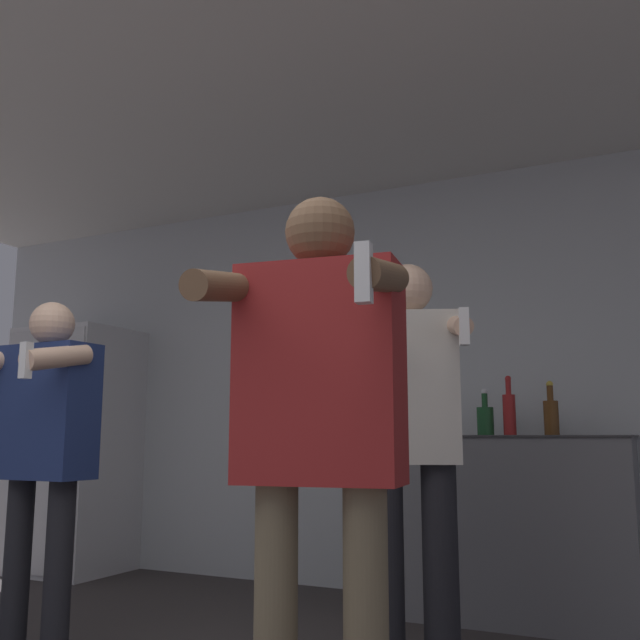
{
  "coord_description": "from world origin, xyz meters",
  "views": [
    {
      "loc": [
        1.45,
        -1.01,
        0.94
      ],
      "look_at": [
        0.6,
        0.76,
        1.26
      ],
      "focal_mm": 40.0,
      "sensor_mm": 36.0,
      "label": 1
    }
  ],
  "objects_px": {
    "person_man_side": "(44,437)",
    "bottle_red_label": "(551,415)",
    "person_woman_foreground": "(319,420)",
    "refrigerator": "(74,448)",
    "bottle_dark_rum": "(485,419)",
    "bottle_tall_gin": "(509,412)",
    "person_spectator_back": "(411,438)"
  },
  "relations": [
    {
      "from": "bottle_tall_gin",
      "to": "bottle_dark_rum",
      "type": "distance_m",
      "value": 0.14
    },
    {
      "from": "refrigerator",
      "to": "bottle_red_label",
      "type": "relative_size",
      "value": 6.01
    },
    {
      "from": "bottle_dark_rum",
      "to": "person_man_side",
      "type": "bearing_deg",
      "value": -131.68
    },
    {
      "from": "refrigerator",
      "to": "person_woman_foreground",
      "type": "xyz_separation_m",
      "value": [
        3.0,
        -2.15,
        0.13
      ]
    },
    {
      "from": "person_woman_foreground",
      "to": "person_man_side",
      "type": "bearing_deg",
      "value": 162.53
    },
    {
      "from": "refrigerator",
      "to": "person_woman_foreground",
      "type": "bearing_deg",
      "value": -35.6
    },
    {
      "from": "bottle_red_label",
      "to": "person_man_side",
      "type": "relative_size",
      "value": 0.19
    },
    {
      "from": "refrigerator",
      "to": "person_man_side",
      "type": "relative_size",
      "value": 1.12
    },
    {
      "from": "bottle_tall_gin",
      "to": "person_spectator_back",
      "type": "bearing_deg",
      "value": -99.17
    },
    {
      "from": "refrigerator",
      "to": "bottle_dark_rum",
      "type": "relative_size",
      "value": 6.79
    },
    {
      "from": "person_woman_foreground",
      "to": "person_spectator_back",
      "type": "distance_m",
      "value": 1.05
    },
    {
      "from": "bottle_red_label",
      "to": "person_woman_foreground",
      "type": "xyz_separation_m",
      "value": [
        -0.31,
        -2.17,
        -0.07
      ]
    },
    {
      "from": "person_man_side",
      "to": "bottle_tall_gin",
      "type": "bearing_deg",
      "value": 45.93
    },
    {
      "from": "bottle_red_label",
      "to": "person_man_side",
      "type": "height_order",
      "value": "person_man_side"
    },
    {
      "from": "bottle_tall_gin",
      "to": "person_man_side",
      "type": "bearing_deg",
      "value": -134.07
    },
    {
      "from": "refrigerator",
      "to": "person_spectator_back",
      "type": "bearing_deg",
      "value": -20.79
    },
    {
      "from": "bottle_dark_rum",
      "to": "bottle_red_label",
      "type": "bearing_deg",
      "value": 0.0
    },
    {
      "from": "bottle_red_label",
      "to": "bottle_tall_gin",
      "type": "relative_size",
      "value": 0.89
    },
    {
      "from": "bottle_red_label",
      "to": "bottle_dark_rum",
      "type": "xyz_separation_m",
      "value": [
        -0.35,
        0.0,
        -0.02
      ]
    },
    {
      "from": "person_man_side",
      "to": "bottle_red_label",
      "type": "bearing_deg",
      "value": 42.36
    },
    {
      "from": "person_man_side",
      "to": "bottle_dark_rum",
      "type": "bearing_deg",
      "value": 48.32
    },
    {
      "from": "bottle_red_label",
      "to": "bottle_tall_gin",
      "type": "height_order",
      "value": "bottle_tall_gin"
    },
    {
      "from": "refrigerator",
      "to": "bottle_dark_rum",
      "type": "bearing_deg",
      "value": 0.35
    },
    {
      "from": "bottle_tall_gin",
      "to": "person_man_side",
      "type": "xyz_separation_m",
      "value": [
        -1.63,
        -1.68,
        -0.13
      ]
    },
    {
      "from": "refrigerator",
      "to": "person_woman_foreground",
      "type": "relative_size",
      "value": 1.06
    },
    {
      "from": "bottle_dark_rum",
      "to": "person_woman_foreground",
      "type": "xyz_separation_m",
      "value": [
        0.04,
        -2.17,
        -0.05
      ]
    },
    {
      "from": "person_woman_foreground",
      "to": "person_man_side",
      "type": "distance_m",
      "value": 1.61
    },
    {
      "from": "bottle_red_label",
      "to": "bottle_dark_rum",
      "type": "height_order",
      "value": "bottle_red_label"
    },
    {
      "from": "refrigerator",
      "to": "bottle_dark_rum",
      "type": "xyz_separation_m",
      "value": [
        2.96,
        0.02,
        0.18
      ]
    },
    {
      "from": "bottle_dark_rum",
      "to": "person_man_side",
      "type": "relative_size",
      "value": 0.17
    },
    {
      "from": "bottle_tall_gin",
      "to": "bottle_dark_rum",
      "type": "bearing_deg",
      "value": 180.0
    },
    {
      "from": "refrigerator",
      "to": "person_spectator_back",
      "type": "relative_size",
      "value": 1.03
    }
  ]
}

